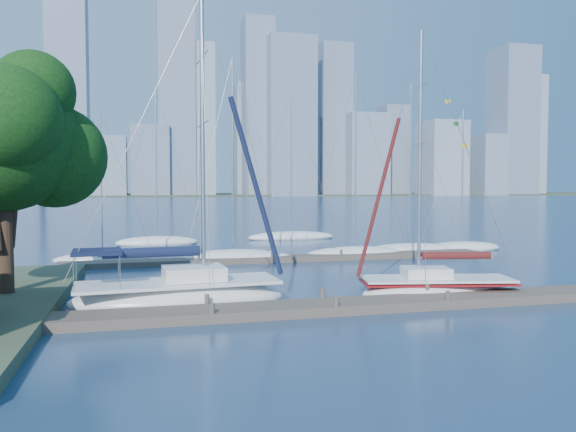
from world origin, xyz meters
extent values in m
plane|color=navy|center=(0.00, 0.00, 0.00)|extent=(700.00, 700.00, 0.00)
cube|color=brown|center=(0.00, 0.00, 0.20)|extent=(26.00, 2.00, 0.40)
cube|color=brown|center=(2.00, 16.00, 0.18)|extent=(30.00, 1.80, 0.36)
cube|color=#38472D|center=(0.00, 320.00, 0.00)|extent=(800.00, 100.00, 1.50)
cylinder|color=black|center=(-13.46, 5.08, 2.15)|extent=(0.68, 0.68, 4.30)
sphere|color=black|center=(-13.46, 5.08, 7.32)|extent=(6.41, 6.41, 6.41)
sphere|color=black|center=(-11.51, 6.25, 6.64)|extent=(4.81, 4.81, 4.81)
sphere|color=black|center=(-12.88, 3.22, 8.01)|extent=(4.43, 4.43, 4.43)
sphere|color=black|center=(-12.10, 4.69, 9.38)|extent=(3.59, 3.59, 3.59)
ellipsoid|color=white|center=(-6.03, 2.65, 0.27)|extent=(9.55, 3.72, 1.64)
cube|color=white|center=(-6.03, 2.65, 1.04)|extent=(8.85, 3.43, 0.13)
cube|color=white|center=(-5.38, 2.70, 1.42)|extent=(2.76, 2.17, 0.60)
cylinder|color=silver|center=(-4.94, 2.73, 7.33)|extent=(0.20, 0.20, 12.48)
cylinder|color=silver|center=(-7.15, 2.58, 2.30)|extent=(4.43, 0.42, 0.11)
cylinder|color=black|center=(-7.15, 2.58, 2.41)|extent=(4.10, 0.73, 0.44)
cube|color=black|center=(-9.39, 2.42, 2.52)|extent=(2.15, 2.74, 0.09)
ellipsoid|color=white|center=(6.02, 1.86, 0.22)|extent=(7.93, 3.96, 1.33)
cube|color=white|center=(6.02, 1.86, 0.84)|extent=(7.34, 3.66, 0.11)
cube|color=white|center=(5.50, 1.96, 1.15)|extent=(2.41, 2.01, 0.49)
cylinder|color=silver|center=(5.15, 2.03, 6.69)|extent=(0.16, 0.16, 11.60)
cylinder|color=silver|center=(6.91, 1.67, 1.86)|extent=(3.54, 0.81, 0.09)
cylinder|color=#511116|center=(6.91, 1.67, 1.95)|extent=(3.31, 1.01, 0.35)
cube|color=maroon|center=(6.02, 1.86, 0.69)|extent=(7.52, 3.79, 0.09)
ellipsoid|color=white|center=(-10.31, 18.69, 0.18)|extent=(6.67, 2.41, 1.00)
cylinder|color=silver|center=(-10.31, 18.69, 5.63)|extent=(0.11, 0.11, 9.44)
ellipsoid|color=white|center=(-1.43, 16.92, 0.22)|extent=(7.64, 5.13, 1.22)
cylinder|color=silver|center=(-1.43, 16.92, 7.62)|extent=(0.13, 0.13, 13.03)
ellipsoid|color=white|center=(-0.46, 16.55, 0.18)|extent=(6.80, 3.63, 0.99)
cylinder|color=silver|center=(-0.46, 16.55, 6.10)|extent=(0.11, 0.11, 10.41)
ellipsoid|color=white|center=(7.74, 17.01, 0.21)|extent=(7.97, 3.60, 1.15)
cylinder|color=silver|center=(7.74, 17.01, 7.23)|extent=(0.13, 0.13, 12.37)
ellipsoid|color=white|center=(12.80, 18.24, 0.21)|extent=(8.08, 4.68, 1.14)
cylinder|color=silver|center=(12.80, 18.24, 7.15)|extent=(0.12, 0.12, 12.21)
ellipsoid|color=white|center=(17.64, 18.64, 0.20)|extent=(7.06, 2.33, 1.10)
cylinder|color=silver|center=(17.64, 18.64, 6.24)|extent=(0.12, 0.12, 10.48)
ellipsoid|color=white|center=(-6.37, 29.46, 0.22)|extent=(7.59, 3.64, 1.19)
cylinder|color=silver|center=(-6.37, 29.46, 7.63)|extent=(0.13, 0.13, 13.11)
ellipsoid|color=white|center=(6.70, 31.77, 0.21)|extent=(9.11, 4.17, 1.18)
cylinder|color=silver|center=(6.70, 31.77, 7.72)|extent=(0.13, 0.13, 13.30)
cube|color=slate|center=(-69.73, 287.50, 26.71)|extent=(23.32, 17.63, 53.41)
cube|color=gray|center=(-47.55, 309.43, 19.42)|extent=(13.56, 17.61, 38.83)
cube|color=gray|center=(-25.94, 284.92, 15.59)|extent=(19.66, 19.81, 31.18)
cube|color=slate|center=(-4.22, 286.68, 18.84)|extent=(19.93, 16.86, 37.68)
cube|color=gray|center=(21.35, 289.48, 41.40)|extent=(18.01, 14.99, 82.79)
cube|color=gray|center=(51.90, 304.67, 32.54)|extent=(15.11, 17.46, 65.08)
cube|color=slate|center=(70.99, 278.50, 43.36)|extent=(25.72, 18.95, 86.72)
cube|color=gray|center=(91.42, 294.72, 22.44)|extent=(15.20, 17.11, 44.87)
cube|color=gray|center=(115.77, 279.60, 23.37)|extent=(23.38, 18.80, 46.73)
cube|color=slate|center=(147.05, 309.52, 28.17)|extent=(16.91, 17.52, 56.34)
cube|color=gray|center=(164.09, 278.94, 21.87)|extent=(23.00, 23.94, 43.74)
cube|color=gray|center=(194.50, 279.05, 18.24)|extent=(15.85, 21.38, 36.47)
cube|color=slate|center=(213.93, 282.23, 45.18)|extent=(23.00, 23.60, 90.35)
cube|color=gray|center=(241.25, 301.60, 39.12)|extent=(15.53, 17.08, 78.24)
cube|color=slate|center=(-45.00, 290.00, 59.80)|extent=(19.72, 18.00, 119.60)
cube|color=slate|center=(10.00, 290.00, 54.11)|extent=(19.54, 18.00, 108.22)
cube|color=slate|center=(55.00, 290.00, 49.28)|extent=(16.56, 18.00, 98.55)
cube|color=slate|center=(100.00, 290.00, 43.59)|extent=(18.02, 18.00, 87.17)
camera|label=1|loc=(-7.45, -22.07, 5.23)|focal=35.00mm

